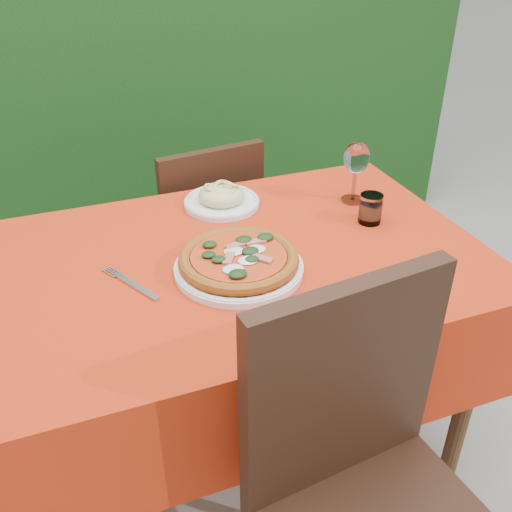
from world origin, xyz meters
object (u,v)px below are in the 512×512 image
object	(u,v)px
pizza_plate	(239,262)
wine_glass	(356,160)
chair_near	(367,484)
chair_far	(205,233)
pasta_plate	(222,198)
water_glass	(370,210)
fork	(136,286)

from	to	relation	value
pizza_plate	wine_glass	world-z (taller)	wine_glass
chair_near	chair_far	distance (m)	1.21
chair_near	pizza_plate	bearing A→B (deg)	91.95
pasta_plate	wine_glass	xyz separation A→B (m)	(0.39, -0.12, 0.11)
chair_near	pizza_plate	size ratio (longest dim) A/B	2.83
pasta_plate	water_glass	distance (m)	0.44
pizza_plate	fork	distance (m)	0.26
pizza_plate	fork	size ratio (longest dim) A/B	1.60
chair_far	wine_glass	xyz separation A→B (m)	(0.36, -0.43, 0.40)
chair_near	pizza_plate	xyz separation A→B (m)	(-0.08, 0.54, 0.22)
wine_glass	fork	world-z (taller)	wine_glass
water_glass	wine_glass	xyz separation A→B (m)	(0.02, 0.14, 0.10)
pasta_plate	chair_far	bearing A→B (deg)	85.48
water_glass	wine_glass	world-z (taller)	wine_glass
wine_glass	pasta_plate	bearing A→B (deg)	163.16
pasta_plate	fork	xyz separation A→B (m)	(-0.33, -0.34, -0.02)
chair_far	pasta_plate	distance (m)	0.43
chair_far	water_glass	bearing A→B (deg)	113.57
chair_near	pasta_plate	bearing A→B (deg)	84.02
pasta_plate	chair_near	bearing A→B (deg)	-89.71
chair_far	wine_glass	bearing A→B (deg)	122.71
chair_near	chair_far	bearing A→B (deg)	82.77
chair_near	wine_glass	world-z (taller)	chair_near
chair_far	wine_glass	distance (m)	0.69
chair_far	fork	bearing A→B (deg)	54.43
pizza_plate	pasta_plate	xyz separation A→B (m)	(0.07, 0.36, -0.00)
fork	chair_near	bearing A→B (deg)	-86.83
water_glass	fork	distance (m)	0.70
chair_far	wine_glass	size ratio (longest dim) A/B	4.39
chair_far	fork	xyz separation A→B (m)	(-0.35, -0.65, 0.27)
water_glass	wine_glass	size ratio (longest dim) A/B	0.45
pasta_plate	fork	distance (m)	0.47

